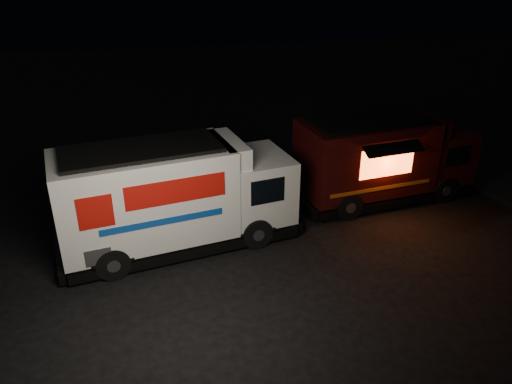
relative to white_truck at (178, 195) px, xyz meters
name	(u,v)px	position (x,y,z in m)	size (l,w,h in m)	color
ground	(265,257)	(2.51, -1.47, -1.77)	(80.00, 80.00, 0.00)	black
white_truck	(178,195)	(0.00, 0.00, 0.00)	(7.82, 2.67, 3.55)	white
red_truck	(386,158)	(8.07, 1.70, -0.11)	(7.14, 2.63, 3.32)	#34090C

